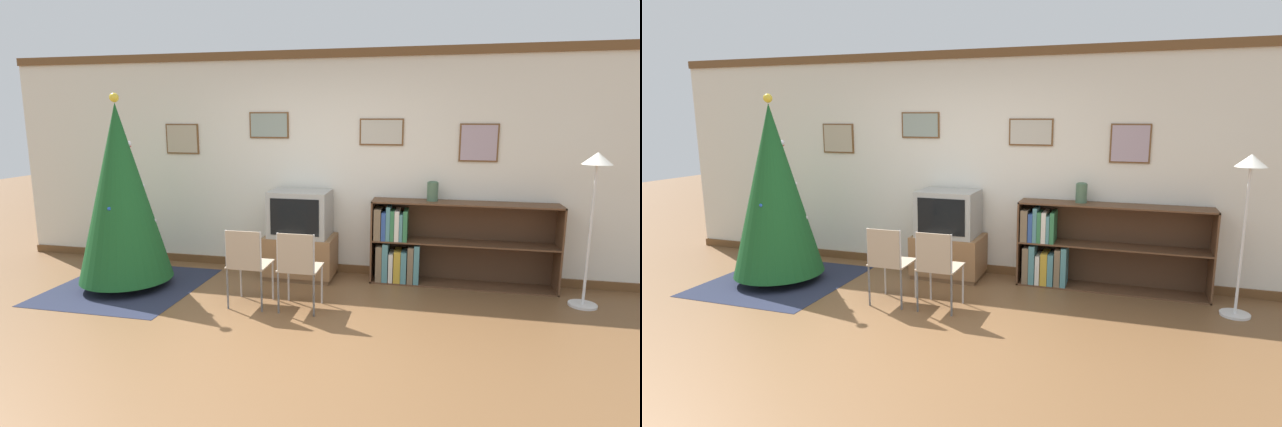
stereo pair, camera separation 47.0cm
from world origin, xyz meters
The scene contains 11 objects.
ground_plane centered at (0.00, 0.00, 0.00)m, with size 24.00×24.00×0.00m, color brown.
wall_back centered at (0.00, 2.30, 1.35)m, with size 8.50×0.11×2.70m.
area_rug centered at (-2.06, 1.16, 0.00)m, with size 1.59×1.65×0.01m.
christmas_tree centered at (-2.06, 1.16, 1.08)m, with size 1.02×1.02×2.17m.
tv_console centered at (-0.22, 1.96, 0.26)m, with size 0.83×0.55×0.51m.
television centered at (-0.22, 1.96, 0.79)m, with size 0.70×0.52×0.55m.
folding_chair_left centered at (-0.49, 0.88, 0.47)m, with size 0.40×0.40×0.82m.
folding_chair_right centered at (0.04, 0.88, 0.47)m, with size 0.40×0.40×0.82m.
bookshelf centered at (1.27, 2.07, 0.45)m, with size 2.07×0.36×0.97m.
vase centered at (1.31, 2.10, 1.09)m, with size 0.13×0.13×0.23m.
standing_lamp centered at (2.87, 1.66, 1.21)m, with size 0.28×0.28×1.58m.
Camera 1 is at (1.30, -3.69, 1.91)m, focal length 28.00 mm.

